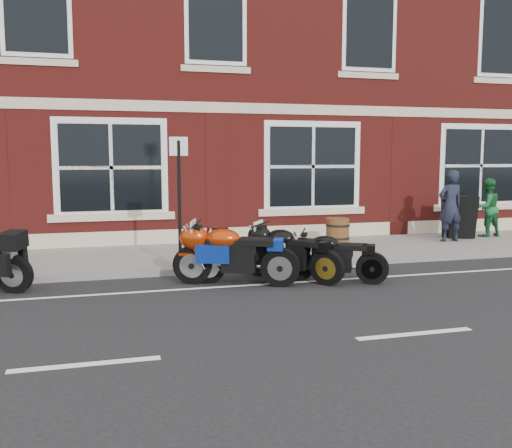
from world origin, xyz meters
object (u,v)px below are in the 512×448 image
object	(u,v)px
pedestrian_left	(450,206)
moto_naked_black	(333,255)
a_board_sign	(459,217)
moto_sport_red	(233,252)
moto_sport_black	(290,251)
pedestrian_right	(487,208)
parking_sign	(179,192)
moto_sport_silver	(243,256)
barrel_planter	(337,231)

from	to	relation	value
pedestrian_left	moto_naked_black	bearing A→B (deg)	34.06
a_board_sign	moto_naked_black	bearing A→B (deg)	-128.25
moto_sport_red	a_board_sign	xyz separation A→B (m)	(6.69, 3.12, 0.10)
moto_sport_black	pedestrian_right	bearing A→B (deg)	-14.93
pedestrian_left	parking_sign	bearing A→B (deg)	11.71
moto_sport_black	pedestrian_left	distance (m)	5.75
moto_naked_black	pedestrian_right	xyz separation A→B (m)	(5.88, 3.52, 0.40)
moto_naked_black	pedestrian_left	distance (m)	5.37
moto_naked_black	moto_sport_silver	bearing A→B (deg)	105.31
moto_naked_black	barrel_planter	world-z (taller)	moto_naked_black
a_board_sign	moto_sport_red	bearing A→B (deg)	-137.61
moto_sport_black	moto_sport_silver	world-z (taller)	moto_sport_black
moto_sport_silver	barrel_planter	xyz separation A→B (m)	(3.07, 2.91, -0.04)
a_board_sign	pedestrian_left	bearing A→B (deg)	-127.95
pedestrian_left	pedestrian_right	size ratio (longest dim) A/B	1.15
pedestrian_right	a_board_sign	world-z (taller)	pedestrian_right
moto_sport_black	pedestrian_left	world-z (taller)	pedestrian_left
moto_sport_black	a_board_sign	bearing A→B (deg)	-12.44
a_board_sign	barrel_planter	world-z (taller)	a_board_sign
parking_sign	moto_sport_silver	bearing A→B (deg)	-53.79
moto_sport_red	pedestrian_left	bearing A→B (deg)	-42.26
moto_sport_black	moto_sport_silver	distance (m)	0.88
moto_sport_red	barrel_planter	xyz separation A→B (m)	(3.28, 3.02, -0.14)
moto_naked_black	parking_sign	distance (m)	3.13
a_board_sign	parking_sign	bearing A→B (deg)	-148.81
moto_naked_black	pedestrian_right	bearing A→B (deg)	-30.40
pedestrian_right	moto_sport_black	bearing A→B (deg)	22.08
pedestrian_left	parking_sign	world-z (taller)	parking_sign
moto_naked_black	parking_sign	size ratio (longest dim) A/B	0.69
moto_sport_red	moto_naked_black	size ratio (longest dim) A/B	1.23
moto_sport_silver	barrel_planter	world-z (taller)	moto_sport_silver
moto_sport_black	moto_sport_silver	size ratio (longest dim) A/B	0.90
moto_sport_red	parking_sign	distance (m)	1.78
pedestrian_left	moto_sport_red	bearing A→B (deg)	23.83
moto_sport_red	pedestrian_right	bearing A→B (deg)	-43.19
moto_sport_silver	barrel_planter	bearing A→B (deg)	-30.84
barrel_planter	moto_sport_black	bearing A→B (deg)	-127.02
moto_sport_black	pedestrian_left	bearing A→B (deg)	-13.16
moto_naked_black	parking_sign	bearing A→B (deg)	87.01
moto_sport_red	moto_sport_black	xyz separation A→B (m)	(1.09, 0.12, -0.04)
moto_sport_black	pedestrian_right	world-z (taller)	pedestrian_right
moto_sport_silver	pedestrian_right	size ratio (longest dim) A/B	1.19
moto_naked_black	a_board_sign	world-z (taller)	a_board_sign
pedestrian_left	parking_sign	size ratio (longest dim) A/B	0.72
moto_sport_red	moto_sport_silver	distance (m)	0.25
pedestrian_left	parking_sign	distance (m)	7.10
moto_sport_red	pedestrian_right	world-z (taller)	pedestrian_right
pedestrian_right	parking_sign	bearing A→B (deg)	9.66
a_board_sign	barrel_planter	xyz separation A→B (m)	(-3.42, -0.09, -0.24)
pedestrian_right	moto_sport_silver	bearing A→B (deg)	19.40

